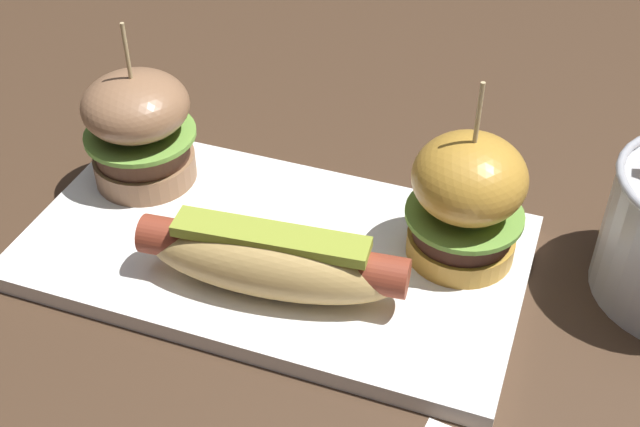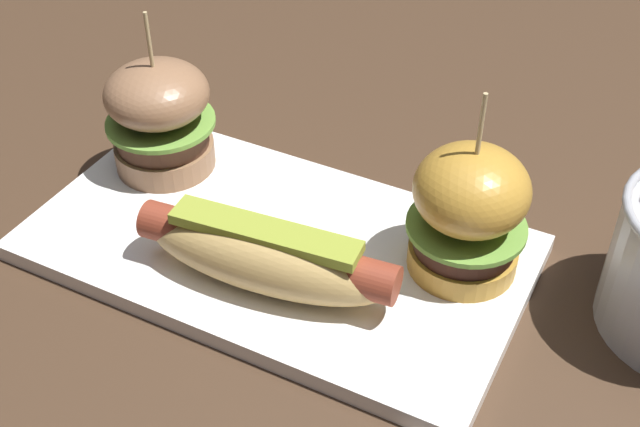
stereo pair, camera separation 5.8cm
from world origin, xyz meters
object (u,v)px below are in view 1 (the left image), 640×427
at_px(hot_dog, 272,259).
at_px(slider_left, 139,128).
at_px(platter_main, 274,251).
at_px(slider_right, 467,199).

xyz_separation_m(hot_dog, slider_left, (-0.15, 0.08, 0.02)).
xyz_separation_m(platter_main, slider_right, (0.13, 0.04, 0.06)).
bearing_deg(platter_main, slider_right, 16.14).
bearing_deg(slider_left, slider_right, -0.91).
distance_m(platter_main, hot_dog, 0.06).
distance_m(platter_main, slider_left, 0.15).
bearing_deg(platter_main, slider_left, 161.96).
relative_size(platter_main, slider_left, 2.68).
height_order(hot_dog, slider_left, slider_left).
bearing_deg(hot_dog, platter_main, 112.04).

